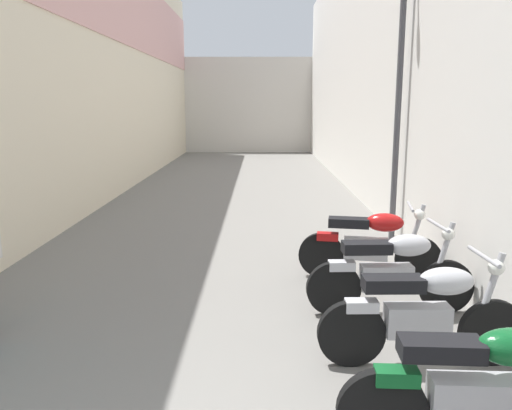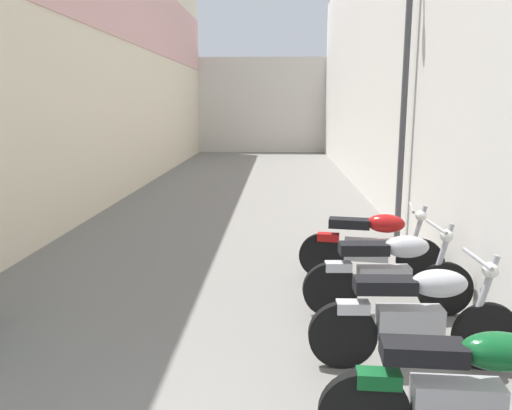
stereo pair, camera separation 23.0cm
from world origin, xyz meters
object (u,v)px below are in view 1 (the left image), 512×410
(motorcycle_fourth, at_px, (392,270))
(motorcycle_fifth, at_px, (370,243))
(motorcycle_third, at_px, (425,312))
(motorcycle_second, at_px, (484,387))
(street_lamp, at_px, (395,63))

(motorcycle_fourth, bearing_deg, motorcycle_fifth, 90.01)
(motorcycle_fourth, xyz_separation_m, motorcycle_fifth, (-0.00, 1.13, 0.00))
(motorcycle_third, bearing_deg, motorcycle_fourth, 90.00)
(motorcycle_second, bearing_deg, street_lamp, 82.68)
(motorcycle_third, xyz_separation_m, motorcycle_fourth, (-0.00, 1.14, 0.00))
(motorcycle_fifth, bearing_deg, motorcycle_fourth, -89.99)
(motorcycle_fifth, bearing_deg, motorcycle_second, -90.00)
(motorcycle_third, bearing_deg, street_lamp, 80.63)
(motorcycle_fifth, distance_m, street_lamp, 3.22)
(street_lamp, bearing_deg, motorcycle_second, -97.32)
(motorcycle_fifth, bearing_deg, motorcycle_third, -90.00)
(motorcycle_second, xyz_separation_m, motorcycle_fifth, (-0.00, 3.49, 0.00))
(street_lamp, bearing_deg, motorcycle_fifth, -109.38)
(motorcycle_second, relative_size, motorcycle_third, 1.00)
(motorcycle_fourth, bearing_deg, motorcycle_third, -90.00)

